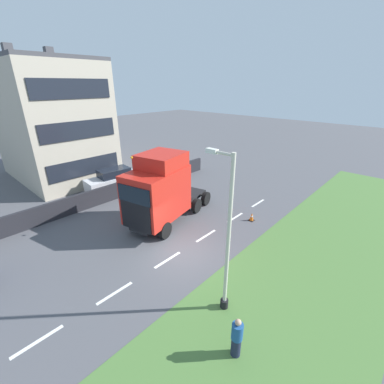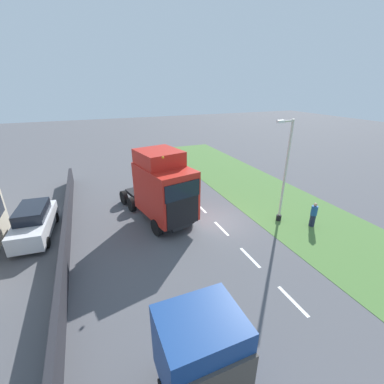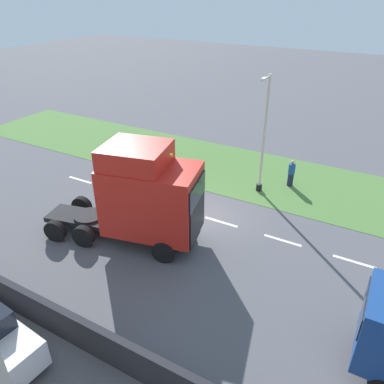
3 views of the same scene
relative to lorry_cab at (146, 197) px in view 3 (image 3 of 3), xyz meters
name	(u,v)px [view 3 (image 3 of 3)]	position (x,y,z in m)	size (l,w,h in m)	color
ground_plane	(205,217)	(-3.11, 1.39, -2.41)	(120.00, 120.00, 0.00)	#515156
grass_verge	(248,173)	(-9.11, 1.39, -2.40)	(7.00, 44.00, 0.01)	#4C7538
lane_markings	(194,214)	(-3.11, 0.69, -2.41)	(0.16, 17.80, 0.00)	white
boundary_wall	(79,332)	(5.89, 1.39, -1.75)	(0.25, 24.00, 1.31)	#232328
lorry_cab	(146,197)	(0.00, 0.00, 0.00)	(4.06, 7.71, 4.92)	black
lamp_post	(263,142)	(-7.11, 2.80, 0.64)	(1.29, 0.33, 6.66)	black
pedestrian	(291,174)	(-8.69, 4.19, -1.61)	(0.39, 0.39, 1.64)	#1E233D
traffic_cone_lead	(127,179)	(-4.17, -4.52, -2.13)	(0.36, 0.36, 0.58)	black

